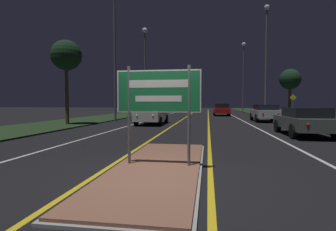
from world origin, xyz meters
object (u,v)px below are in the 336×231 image
object	(u,v)px
streetlight_right_near	(266,50)
car_receding_0	(304,121)
warning_sign	(293,104)
highway_sign	(158,96)
car_receding_1	(265,112)
car_receding_2	(221,109)
streetlight_right_far	(243,65)
car_approaching_0	(152,114)
streetlight_left_far	(145,56)
streetlight_left_near	(115,29)

from	to	relation	value
streetlight_right_near	car_receding_0	world-z (taller)	streetlight_right_near
car_receding_0	warning_sign	size ratio (longest dim) A/B	1.88
highway_sign	car_receding_1	size ratio (longest dim) A/B	0.57
car_receding_2	car_receding_0	bearing A→B (deg)	-81.65
streetlight_right_near	streetlight_right_far	world-z (taller)	streetlight_right_far
car_approaching_0	warning_sign	world-z (taller)	warning_sign
car_receding_0	car_receding_2	world-z (taller)	car_receding_2
car_receding_2	streetlight_right_near	bearing A→B (deg)	-62.08
streetlight_left_far	warning_sign	world-z (taller)	streetlight_left_far
streetlight_left_near	streetlight_right_near	distance (m)	14.01
highway_sign	streetlight_right_near	world-z (taller)	streetlight_right_near
streetlight_left_near	warning_sign	distance (m)	17.47
car_receding_0	car_receding_1	bearing A→B (deg)	88.76
car_approaching_0	streetlight_right_far	bearing A→B (deg)	68.34
streetlight_right_near	warning_sign	size ratio (longest dim) A/B	4.68
streetlight_right_near	car_receding_2	distance (m)	9.78
streetlight_left_far	streetlight_left_near	bearing A→B (deg)	-91.17
warning_sign	car_receding_2	bearing A→B (deg)	131.46
streetlight_left_near	car_receding_1	xyz separation A→B (m)	(12.52, 1.69, -6.93)
car_receding_1	car_approaching_0	bearing A→B (deg)	-155.51
streetlight_right_far	car_approaching_0	bearing A→B (deg)	-111.66
streetlight_right_far	warning_sign	bearing A→B (deg)	-82.22
streetlight_left_near	warning_sign	xyz separation A→B (m)	(15.62, 4.72, -6.24)
car_receding_1	streetlight_right_near	bearing A→B (deg)	78.45
car_receding_0	car_receding_1	size ratio (longest dim) A/B	1.04
highway_sign	car_receding_2	xyz separation A→B (m)	(2.82, 26.90, -0.95)
car_receding_0	car_approaching_0	size ratio (longest dim) A/B	0.95
streetlight_left_near	car_approaching_0	bearing A→B (deg)	-32.22
car_receding_2	car_approaching_0	xyz separation A→B (m)	(-5.72, -14.07, -0.02)
streetlight_right_near	car_receding_2	size ratio (longest dim) A/B	2.28
streetlight_left_far	car_approaching_0	distance (m)	14.26
streetlight_left_near	car_receding_0	bearing A→B (deg)	-32.78
streetlight_right_far	car_receding_2	distance (m)	12.71
streetlight_right_near	car_approaching_0	world-z (taller)	streetlight_right_near
streetlight_left_near	car_receding_2	bearing A→B (deg)	51.26
streetlight_left_far	warning_sign	xyz separation A→B (m)	(15.42, -5.15, -5.79)
car_receding_2	warning_sign	world-z (taller)	warning_sign
streetlight_right_near	warning_sign	distance (m)	5.62
car_receding_0	streetlight_left_near	bearing A→B (deg)	147.22
car_approaching_0	streetlight_left_near	bearing A→B (deg)	147.78
streetlight_right_near	car_receding_1	xyz separation A→B (m)	(-0.62, -3.04, -5.73)
streetlight_right_far	car_receding_2	xyz separation A→B (m)	(-3.86, -10.07, -6.73)
car_receding_0	car_approaching_0	xyz separation A→B (m)	(-8.61, 5.59, 0.04)
streetlight_right_near	streetlight_right_far	distance (m)	17.11
streetlight_left_far	car_receding_0	bearing A→B (deg)	-55.79
streetlight_left_near	warning_sign	world-z (taller)	streetlight_left_near
car_receding_2	streetlight_left_near	bearing A→B (deg)	-128.74
car_receding_1	car_receding_0	bearing A→B (deg)	-91.24
car_approaching_0	car_receding_1	bearing A→B (deg)	24.49
streetlight_right_near	streetlight_left_near	bearing A→B (deg)	-160.22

